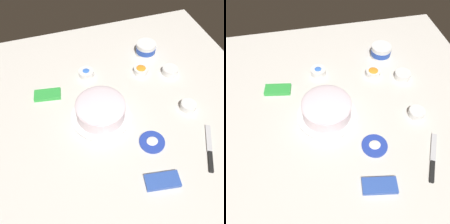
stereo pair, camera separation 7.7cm
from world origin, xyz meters
The scene contains 11 objects.
ground_plane centered at (0.00, 0.00, 0.00)m, with size 1.54×1.54×0.00m, color silver.
frosted_cake centered at (-0.08, 0.02, 0.05)m, with size 0.29×0.29×0.11m.
frosting_tub centered at (0.31, 0.40, 0.04)m, with size 0.12×0.12×0.07m.
frosting_tub_lid centered at (0.10, -0.18, 0.01)m, with size 0.11×0.11×0.02m.
spreading_knife centered at (0.31, -0.30, 0.01)m, with size 0.13×0.22×0.01m.
sprinkle_bowl_blue centered at (-0.07, 0.32, 0.02)m, with size 0.08×0.08×0.04m.
sprinkle_bowl_orange centered at (0.22, 0.25, 0.02)m, with size 0.08×0.08×0.04m.
sprinkle_bowl_green centered at (0.37, 0.20, 0.02)m, with size 0.09×0.09×0.04m.
sprinkle_bowl_rainbow centered at (0.34, -0.06, 0.02)m, with size 0.08×0.08×0.03m.
candy_box_lower centered at (-0.30, 0.23, 0.01)m, with size 0.13×0.07×0.02m, color green.
candy_box_upper centered at (0.06, -0.36, 0.01)m, with size 0.14×0.07×0.02m, color #2D51B2.
Camera 1 is at (-0.24, -0.66, 0.94)m, focal length 39.04 mm.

